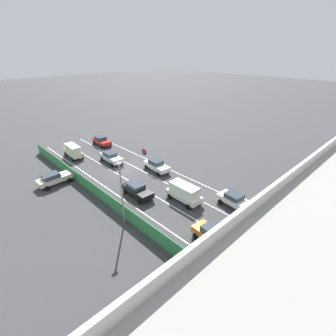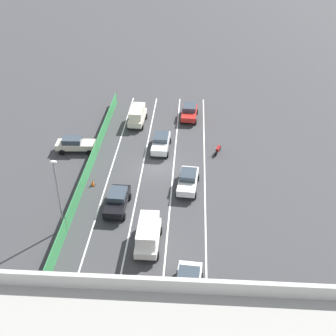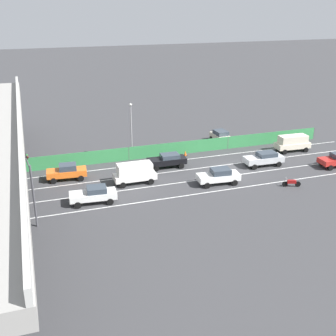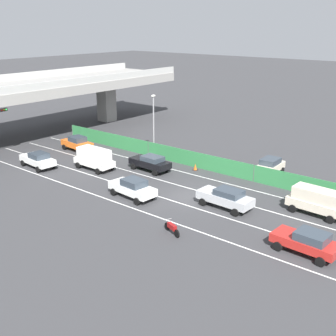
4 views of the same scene
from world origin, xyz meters
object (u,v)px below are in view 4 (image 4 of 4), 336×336
object	(u,v)px
car_hatchback_white	(38,159)
parked_sedan_cream	(269,167)
car_taxi_orange	(77,143)
traffic_cone	(195,167)
car_sedan_white	(133,187)
car_sedan_black	(150,162)
car_van_white	(94,158)
motorcycle	(172,228)
car_van_cream	(317,200)
street_lamp	(154,119)
car_sedan_red	(307,241)
car_sedan_silver	(226,197)

from	to	relation	value
car_hatchback_white	parked_sedan_cream	bearing A→B (deg)	-56.77
car_taxi_orange	traffic_cone	bearing A→B (deg)	-78.55
parked_sedan_cream	car_taxi_orange	bearing A→B (deg)	106.17
car_sedan_white	car_hatchback_white	size ratio (longest dim) A/B	1.01
car_sedan_black	car_taxi_orange	world-z (taller)	car_taxi_orange
car_van_white	motorcycle	world-z (taller)	car_van_white
car_sedan_white	car_sedan_black	world-z (taller)	car_sedan_white
car_hatchback_white	parked_sedan_cream	distance (m)	23.71
traffic_cone	car_taxi_orange	bearing A→B (deg)	101.45
car_van_cream	car_taxi_orange	bearing A→B (deg)	90.40
car_van_cream	traffic_cone	world-z (taller)	car_van_cream
parked_sedan_cream	street_lamp	xyz separation A→B (m)	(-2.09, 13.26, 3.32)
car_taxi_orange	traffic_cone	size ratio (longest dim) A/B	6.45
car_van_cream	car_sedan_red	bearing A→B (deg)	-163.43
parked_sedan_cream	car_hatchback_white	bearing A→B (deg)	123.23
car_hatchback_white	car_van_white	bearing A→B (deg)	-55.86
car_sedan_red	car_sedan_black	distance (m)	20.18
street_lamp	car_van_white	bearing A→B (deg)	167.99
car_sedan_silver	traffic_cone	bearing A→B (deg)	50.49
car_sedan_white	street_lamp	size ratio (longest dim) A/B	0.67
car_sedan_white	street_lamp	distance (m)	13.07
car_sedan_white	car_sedan_silver	distance (m)	8.08
car_sedan_red	street_lamp	xyz separation A→B (m)	(10.45, 22.41, 3.35)
car_sedan_silver	car_sedan_white	bearing A→B (deg)	113.37
car_sedan_white	motorcycle	xyz separation A→B (m)	(-3.20, -6.94, -0.47)
motorcycle	traffic_cone	bearing A→B (deg)	29.34
car_sedan_silver	car_van_cream	size ratio (longest dim) A/B	1.03
car_sedan_silver	parked_sedan_cream	distance (m)	9.56
car_sedan_red	car_sedan_black	size ratio (longest dim) A/B	0.97
car_van_white	car_taxi_orange	world-z (taller)	car_van_white
car_sedan_red	car_van_cream	distance (m)	6.75
car_sedan_red	car_taxi_orange	distance (m)	31.43
car_van_white	parked_sedan_cream	bearing A→B (deg)	-57.09
car_sedan_white	car_sedan_red	world-z (taller)	car_sedan_white
car_hatchback_white	traffic_cone	size ratio (longest dim) A/B	6.79
car_van_white	parked_sedan_cream	xyz separation A→B (m)	(9.62, -14.86, -0.32)
car_sedan_white	car_sedan_silver	xyz separation A→B (m)	(3.21, -7.42, -0.01)
car_taxi_orange	car_sedan_silver	bearing A→B (deg)	-98.11
car_sedan_black	traffic_cone	xyz separation A→B (m)	(3.07, -3.45, -0.59)
car_sedan_black	traffic_cone	bearing A→B (deg)	-48.28
car_van_cream	street_lamp	xyz separation A→B (m)	(3.98, 20.48, 3.04)
motorcycle	car_sedan_red	bearing A→B (deg)	-68.60
car_sedan_white	car_van_white	xyz separation A→B (m)	(3.09, 8.45, 0.32)
motorcycle	parked_sedan_cream	world-z (taller)	parked_sedan_cream
car_sedan_silver	traffic_cone	distance (m)	9.88
car_sedan_silver	street_lamp	distance (m)	16.42
street_lamp	traffic_cone	distance (m)	7.82
car_taxi_orange	parked_sedan_cream	world-z (taller)	car_taxi_orange
car_sedan_red	traffic_cone	bearing A→B (deg)	59.42
car_hatchback_white	car_taxi_orange	world-z (taller)	car_taxi_orange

